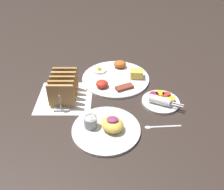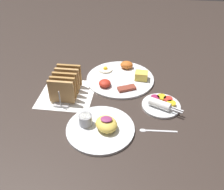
# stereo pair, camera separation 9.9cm
# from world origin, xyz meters

# --- Properties ---
(ground_plane) EXTENTS (3.00, 3.00, 0.00)m
(ground_plane) POSITION_xyz_m (0.00, 0.00, 0.00)
(ground_plane) COLOR #332823
(napkin_flat) EXTENTS (0.22, 0.22, 0.00)m
(napkin_flat) POSITION_xyz_m (-0.19, 0.06, 0.00)
(napkin_flat) COLOR white
(napkin_flat) RESTS_ON ground_plane
(plate_breakfast) EXTENTS (0.30, 0.30, 0.05)m
(plate_breakfast) POSITION_xyz_m (0.03, 0.20, 0.01)
(plate_breakfast) COLOR white
(plate_breakfast) RESTS_ON ground_plane
(plate_condiments) EXTENTS (0.15, 0.15, 0.04)m
(plate_condiments) POSITION_xyz_m (0.20, 0.03, 0.01)
(plate_condiments) COLOR white
(plate_condiments) RESTS_ON ground_plane
(plate_foreground) EXTENTS (0.24, 0.24, 0.06)m
(plate_foreground) POSITION_xyz_m (-0.01, -0.13, 0.02)
(plate_foreground) COLOR white
(plate_foreground) RESTS_ON ground_plane
(toast_rack) EXTENTS (0.10, 0.18, 0.10)m
(toast_rack) POSITION_xyz_m (-0.19, 0.06, 0.05)
(toast_rack) COLOR #B7B7BC
(toast_rack) RESTS_ON ground_plane
(teaspoon) EXTENTS (0.13, 0.02, 0.01)m
(teaspoon) POSITION_xyz_m (0.17, -0.11, 0.00)
(teaspoon) COLOR silver
(teaspoon) RESTS_ON ground_plane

